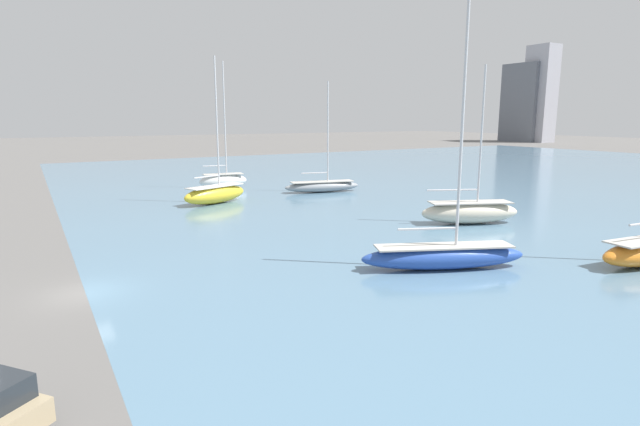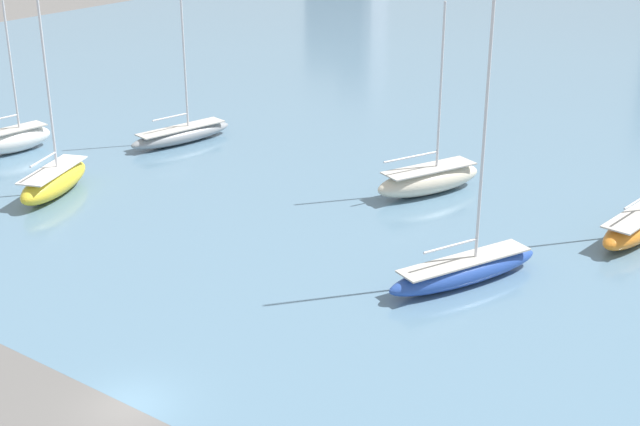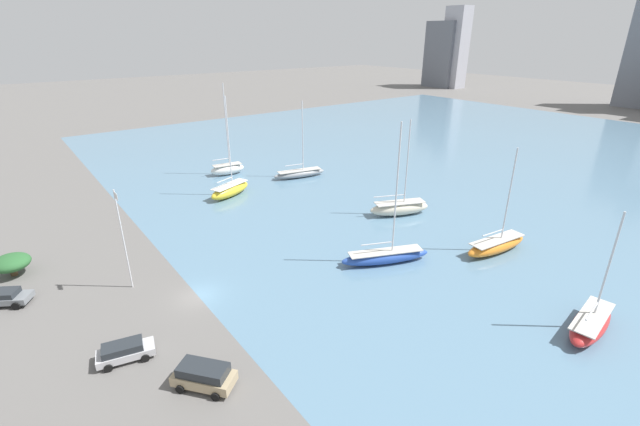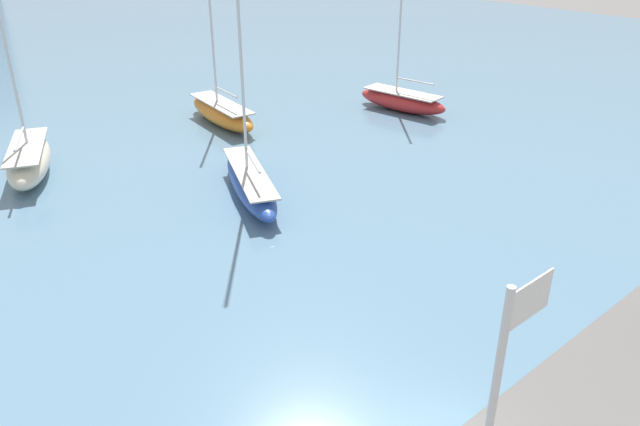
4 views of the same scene
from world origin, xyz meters
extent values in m
plane|color=#605E5B|center=(0.00, 0.00, 0.00)|extent=(500.00, 500.00, 0.00)
cube|color=slate|center=(0.00, 70.00, 0.00)|extent=(180.00, 140.00, 0.00)
cylinder|color=silver|center=(-5.82, -4.82, 5.44)|extent=(0.14, 0.14, 10.88)
cube|color=white|center=(-5.20, -4.82, 10.38)|extent=(1.10, 0.03, 0.70)
cylinder|color=#4C3823|center=(-16.17, -14.57, 0.36)|extent=(0.69, 0.69, 0.72)
ellipsoid|color=#285B2D|center=(-16.17, -14.57, 1.56)|extent=(3.85, 3.85, 1.68)
cube|color=slate|center=(-104.63, 171.13, 15.14)|extent=(15.91, 11.77, 30.28)
cube|color=#A8A8B2|center=(-98.50, 171.16, 18.30)|extent=(10.10, 7.79, 36.60)
ellipsoid|color=orange|center=(12.78, 32.81, 0.87)|extent=(3.48, 9.76, 1.73)
cube|color=#BCB7AD|center=(12.78, 32.81, 1.69)|extent=(2.85, 8.01, 0.10)
cube|color=#2D2D33|center=(12.78, 32.81, 0.39)|extent=(0.36, 1.73, 0.78)
cylinder|color=silver|center=(12.86, 33.52, 7.32)|extent=(0.18, 0.18, 11.16)
cylinder|color=silver|center=(12.65, 31.74, 2.84)|extent=(0.56, 3.57, 0.14)
ellipsoid|color=gray|center=(-25.90, 30.37, 0.70)|extent=(4.25, 10.14, 1.40)
cube|color=#BCB7AD|center=(-25.90, 30.37, 1.36)|extent=(3.49, 8.32, 0.10)
cube|color=#2D2D33|center=(-25.90, 30.37, 0.32)|extent=(0.54, 1.78, 0.63)
cylinder|color=silver|center=(-25.74, 31.10, 7.65)|extent=(0.18, 0.18, 12.50)
cylinder|color=silver|center=(-26.12, 29.39, 2.51)|extent=(0.90, 3.45, 0.14)
ellipsoid|color=white|center=(-35.53, 20.51, 1.00)|extent=(3.03, 6.65, 2.00)
cube|color=#BCB7AD|center=(-35.53, 20.51, 1.95)|extent=(2.49, 5.45, 0.10)
cube|color=#2D2D33|center=(-35.53, 20.51, 0.45)|extent=(0.30, 1.17, 0.90)
cylinder|color=silver|center=(-35.47, 20.99, 9.36)|extent=(0.18, 0.18, 14.70)
cylinder|color=silver|center=(-35.66, 19.42, 3.10)|extent=(0.53, 3.15, 0.14)
ellipsoid|color=#B72828|center=(26.41, 25.87, 0.81)|extent=(3.70, 8.66, 1.62)
cube|color=#BCB7AD|center=(26.41, 25.87, 1.57)|extent=(3.03, 7.10, 0.10)
cube|color=#2D2D33|center=(26.41, 25.87, 0.37)|extent=(0.38, 1.52, 0.73)
cylinder|color=silver|center=(26.32, 26.49, 6.51)|extent=(0.18, 0.18, 9.78)
cylinder|color=silver|center=(26.58, 24.71, 2.72)|extent=(0.66, 3.58, 0.14)
ellipsoid|color=#284CA8|center=(6.57, 20.08, 0.77)|extent=(6.16, 10.54, 1.53)
cube|color=#BCB7AD|center=(6.57, 20.08, 1.48)|extent=(5.05, 8.65, 0.10)
cube|color=#2D2D33|center=(6.57, 20.08, 0.35)|extent=(0.91, 1.81, 0.69)
cylinder|color=silver|center=(6.89, 20.81, 8.95)|extent=(0.18, 0.18, 14.83)
cylinder|color=silver|center=(6.13, 19.06, 2.63)|extent=(1.66, 3.56, 0.14)
ellipsoid|color=yellow|center=(-24.56, 15.68, 1.00)|extent=(5.32, 8.61, 1.99)
cube|color=silver|center=(-24.56, 15.68, 1.94)|extent=(4.36, 7.06, 0.10)
cube|color=#2D2D33|center=(-24.56, 15.68, 0.45)|extent=(0.70, 1.45, 0.90)
cylinder|color=silver|center=(-24.78, 16.26, 8.98)|extent=(0.18, 0.18, 13.98)
cylinder|color=silver|center=(-24.16, 14.67, 3.09)|extent=(1.39, 3.23, 0.14)
ellipsoid|color=beige|center=(-2.42, 31.99, 1.00)|extent=(5.89, 9.24, 1.99)
cube|color=#BCB7AD|center=(-2.42, 31.99, 1.95)|extent=(4.83, 7.58, 0.10)
cube|color=#2D2D33|center=(-2.42, 31.99, 0.45)|extent=(0.79, 1.55, 0.90)
cylinder|color=silver|center=(-2.16, 32.61, 7.97)|extent=(0.18, 0.18, 11.94)
cylinder|color=silver|center=(-3.10, 30.43, 3.10)|extent=(2.02, 4.41, 0.14)
cube|color=#B7B7BC|center=(5.20, -8.21, 0.64)|extent=(2.74, 4.71, 0.62)
cube|color=#23282D|center=(5.16, -8.38, 1.25)|extent=(2.24, 3.37, 0.60)
cylinder|color=black|center=(4.59, -6.67, 0.33)|extent=(0.39, 0.70, 0.66)
cylinder|color=black|center=(6.40, -7.08, 0.33)|extent=(0.39, 0.70, 0.66)
cylinder|color=black|center=(3.99, -9.34, 0.33)|extent=(0.39, 0.70, 0.66)
cylinder|color=black|center=(5.80, -9.75, 0.33)|extent=(0.39, 0.70, 0.66)
cube|color=slate|center=(-9.94, -15.47, 0.70)|extent=(3.95, 4.68, 0.60)
cube|color=#23282D|center=(-9.94, -15.47, 1.27)|extent=(2.61, 2.74, 0.55)
cylinder|color=black|center=(-10.07, -13.81, 0.40)|extent=(0.66, 0.82, 0.80)
cylinder|color=black|center=(-8.39, -14.88, 0.40)|extent=(0.66, 0.82, 0.80)
cylinder|color=black|center=(-11.50, -16.06, 0.40)|extent=(0.66, 0.82, 0.80)
cube|color=tan|center=(11.79, -4.28, 0.74)|extent=(4.88, 4.49, 0.80)
cube|color=#23282D|center=(11.79, -4.28, 1.51)|extent=(4.01, 3.72, 0.75)
cylinder|color=black|center=(12.25, -2.57, 0.34)|extent=(0.70, 0.64, 0.67)
cylinder|color=black|center=(13.56, -4.20, 0.34)|extent=(0.70, 0.64, 0.67)
cylinder|color=black|center=(10.02, -4.36, 0.34)|extent=(0.70, 0.64, 0.67)
cylinder|color=black|center=(11.32, -5.99, 0.34)|extent=(0.70, 0.64, 0.67)
camera|label=1|loc=(28.89, -2.02, 9.43)|focal=28.00mm
camera|label=2|loc=(26.96, -22.77, 23.25)|focal=50.00mm
camera|label=3|loc=(36.82, -12.27, 24.64)|focal=24.00mm
camera|label=4|loc=(-12.82, -8.71, 15.78)|focal=35.00mm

